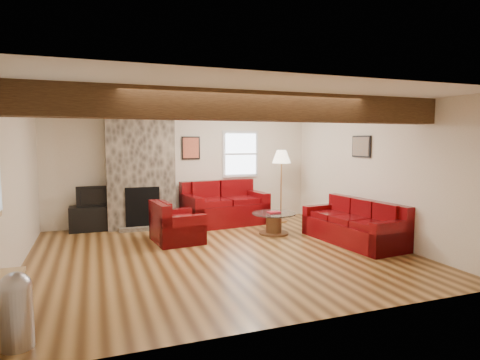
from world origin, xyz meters
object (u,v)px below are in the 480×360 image
at_px(sofa_three, 353,222).
at_px(armchair_red, 177,222).
at_px(television, 95,196).
at_px(tv_cabinet, 96,218).
at_px(floor_lamp, 281,161).
at_px(loveseat, 225,203).
at_px(coffee_table, 274,224).

xyz_separation_m(sofa_three, armchair_red, (-3.01, 1.17, -0.01)).
distance_m(armchair_red, television, 2.10).
xyz_separation_m(tv_cabinet, floor_lamp, (4.02, -0.52, 1.15)).
bearing_deg(loveseat, coffee_table, -71.70).
bearing_deg(floor_lamp, armchair_red, -158.83).
height_order(armchair_red, coffee_table, armchair_red).
xyz_separation_m(sofa_three, coffee_table, (-1.07, 1.11, -0.17)).
bearing_deg(coffee_table, floor_lamp, 57.72).
height_order(coffee_table, tv_cabinet, tv_cabinet).
bearing_deg(floor_lamp, sofa_three, -79.81).
height_order(sofa_three, tv_cabinet, sofa_three).
bearing_deg(tv_cabinet, loveseat, -6.29).
bearing_deg(television, coffee_table, -25.49).
bearing_deg(television, tv_cabinet, 180.00).
relative_size(sofa_three, floor_lamp, 1.21).
xyz_separation_m(armchair_red, tv_cabinet, (-1.40, 1.53, -0.12)).
distance_m(armchair_red, coffee_table, 1.94).
xyz_separation_m(television, floor_lamp, (4.02, -0.52, 0.69)).
distance_m(sofa_three, loveseat, 2.93).
height_order(sofa_three, loveseat, loveseat).
bearing_deg(floor_lamp, tv_cabinet, 172.68).
distance_m(armchair_red, floor_lamp, 2.99).
relative_size(armchair_red, floor_lamp, 0.56).
bearing_deg(armchair_red, tv_cabinet, 36.11).
distance_m(sofa_three, floor_lamp, 2.44).
relative_size(loveseat, television, 2.44).
bearing_deg(coffee_table, tv_cabinet, 154.51).
relative_size(coffee_table, floor_lamp, 0.53).
height_order(tv_cabinet, floor_lamp, floor_lamp).
bearing_deg(sofa_three, television, -127.25).
height_order(loveseat, tv_cabinet, loveseat).
xyz_separation_m(loveseat, floor_lamp, (1.29, -0.22, 0.94)).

